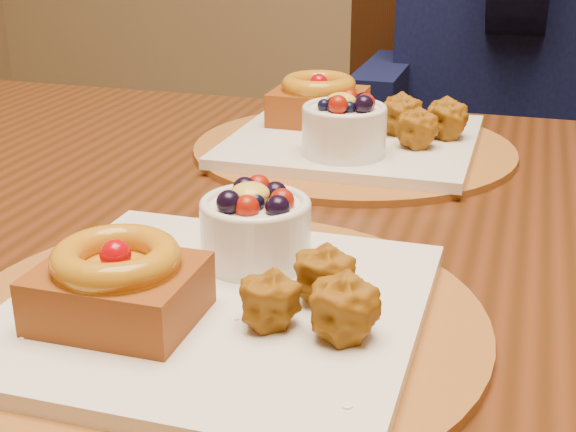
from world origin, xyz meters
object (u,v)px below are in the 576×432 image
object	(u,v)px
diner	(518,12)
dining_table	(303,289)
place_setting_near	(216,294)
place_setting_far	(351,131)
chair_far	(439,152)

from	to	relation	value
diner	dining_table	bearing A→B (deg)	-114.59
place_setting_near	diner	xyz separation A→B (m)	(0.16, 1.01, 0.08)
dining_table	place_setting_far	size ratio (longest dim) A/B	4.21
place_setting_far	diner	size ratio (longest dim) A/B	0.47
place_setting_near	chair_far	xyz separation A→B (m)	(0.03, 1.12, -0.22)
diner	place_setting_near	bearing A→B (deg)	-112.32
dining_table	place_setting_near	world-z (taller)	place_setting_near
place_setting_far	diner	bearing A→B (deg)	74.17
place_setting_far	diner	xyz separation A→B (m)	(0.16, 0.58, 0.07)
place_setting_far	dining_table	bearing A→B (deg)	-89.20
dining_table	place_setting_near	distance (m)	0.24
dining_table	place_setting_near	size ratio (longest dim) A/B	4.21
place_setting_near	chair_far	world-z (taller)	chair_far
dining_table	place_setting_far	world-z (taller)	place_setting_far
dining_table	place_setting_far	xyz separation A→B (m)	(-0.00, 0.21, 0.10)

